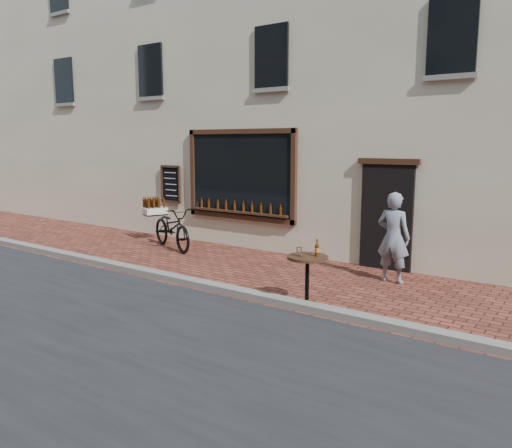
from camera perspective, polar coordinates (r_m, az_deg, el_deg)
The scene contains 6 objects.
ground at distance 8.96m, azimuth -5.35°, elevation -7.88°, with size 90.00×90.00×0.00m, color #53251B.
kerb at distance 9.09m, azimuth -4.53°, elevation -7.22°, with size 90.00×0.25×0.12m, color slate.
shop_building at distance 14.33m, azimuth 12.41°, elevation 18.56°, with size 28.00×6.20×10.00m.
cargo_bicycle at distance 12.69m, azimuth -9.66°, elevation -0.34°, with size 2.44×1.48×1.14m.
bistro_table at distance 8.09m, azimuth 5.90°, elevation -5.33°, with size 0.66×0.66×1.13m.
pedestrian at distance 9.79m, azimuth 15.42°, elevation -1.48°, with size 0.63×0.41×1.73m, color slate.
Camera 1 is at (5.59, -6.49, 2.64)m, focal length 35.00 mm.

